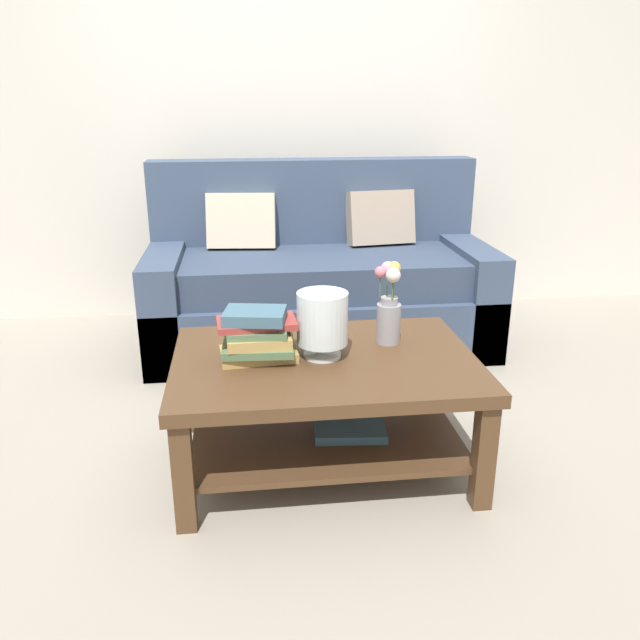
{
  "coord_description": "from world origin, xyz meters",
  "views": [
    {
      "loc": [
        -0.29,
        -2.68,
        1.42
      ],
      "look_at": [
        0.0,
        -0.29,
        0.57
      ],
      "focal_mm": 35.7,
      "sensor_mm": 36.0,
      "label": 1
    }
  ],
  "objects_px": {
    "couch": "(319,283)",
    "flower_pitcher": "(389,309)",
    "book_stack_main": "(258,336)",
    "coffee_table": "(325,388)",
    "glass_hurricane_vase": "(322,320)"
  },
  "relations": [
    {
      "from": "flower_pitcher",
      "to": "book_stack_main",
      "type": "bearing_deg",
      "value": -168.58
    },
    {
      "from": "couch",
      "to": "flower_pitcher",
      "type": "height_order",
      "value": "couch"
    },
    {
      "from": "glass_hurricane_vase",
      "to": "flower_pitcher",
      "type": "distance_m",
      "value": 0.31
    },
    {
      "from": "couch",
      "to": "coffee_table",
      "type": "height_order",
      "value": "couch"
    },
    {
      "from": "couch",
      "to": "book_stack_main",
      "type": "relative_size",
      "value": 6.43
    },
    {
      "from": "couch",
      "to": "flower_pitcher",
      "type": "bearing_deg",
      "value": -84.03
    },
    {
      "from": "glass_hurricane_vase",
      "to": "coffee_table",
      "type": "bearing_deg",
      "value": -46.71
    },
    {
      "from": "book_stack_main",
      "to": "glass_hurricane_vase",
      "type": "height_order",
      "value": "glass_hurricane_vase"
    },
    {
      "from": "book_stack_main",
      "to": "glass_hurricane_vase",
      "type": "bearing_deg",
      "value": -2.08
    },
    {
      "from": "couch",
      "to": "coffee_table",
      "type": "xyz_separation_m",
      "value": [
        -0.14,
        -1.38,
        -0.02
      ]
    },
    {
      "from": "couch",
      "to": "book_stack_main",
      "type": "height_order",
      "value": "couch"
    },
    {
      "from": "couch",
      "to": "book_stack_main",
      "type": "distance_m",
      "value": 1.43
    },
    {
      "from": "couch",
      "to": "book_stack_main",
      "type": "xyz_separation_m",
      "value": [
        -0.4,
        -1.36,
        0.2
      ]
    },
    {
      "from": "coffee_table",
      "to": "glass_hurricane_vase",
      "type": "relative_size",
      "value": 4.52
    },
    {
      "from": "glass_hurricane_vase",
      "to": "book_stack_main",
      "type": "bearing_deg",
      "value": 177.92
    }
  ]
}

